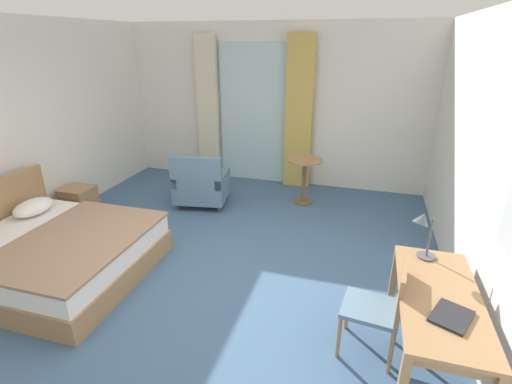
{
  "coord_description": "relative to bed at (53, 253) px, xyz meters",
  "views": [
    {
      "loc": [
        1.66,
        -3.24,
        2.51
      ],
      "look_at": [
        0.59,
        0.34,
        1.0
      ],
      "focal_mm": 26.44,
      "sensor_mm": 36.0,
      "label": 1
    }
  ],
  "objects": [
    {
      "name": "curtain_panel_left",
      "position": [
        0.4,
        3.61,
        1.04
      ],
      "size": [
        0.39,
        0.1,
        2.62
      ],
      "primitive_type": "cube",
      "color": "beige",
      "rests_on": "ground"
    },
    {
      "name": "round_cafe_table",
      "position": [
        2.37,
        2.85,
        0.27
      ],
      "size": [
        0.56,
        0.56,
        0.75
      ],
      "color": "#9E754C",
      "rests_on": "ground"
    },
    {
      "name": "desk_lamp",
      "position": [
        3.81,
        0.22,
        0.78
      ],
      "size": [
        0.27,
        0.26,
        0.49
      ],
      "color": "#4C4C51",
      "rests_on": "writing_desk"
    },
    {
      "name": "writing_desk",
      "position": [
        3.93,
        -0.24,
        0.36
      ],
      "size": [
        0.59,
        1.37,
        0.73
      ],
      "color": "#9E754C",
      "rests_on": "ground"
    },
    {
      "name": "ground",
      "position": [
        1.61,
        0.36,
        -0.32
      ],
      "size": [
        6.05,
        7.38,
        0.1
      ],
      "primitive_type": "cube",
      "color": "#426084"
    },
    {
      "name": "curtain_panel_right",
      "position": [
        2.11,
        3.61,
        1.04
      ],
      "size": [
        0.47,
        0.1,
        2.62
      ],
      "primitive_type": "cube",
      "color": "tan",
      "rests_on": "ground"
    },
    {
      "name": "wall_right",
      "position": [
        4.38,
        0.36,
        1.13
      ],
      "size": [
        0.12,
        6.98,
        2.81
      ],
      "primitive_type": "cube",
      "color": "silver",
      "rests_on": "ground"
    },
    {
      "name": "closed_book",
      "position": [
        3.97,
        -0.49,
        0.47
      ],
      "size": [
        0.34,
        0.37,
        0.02
      ],
      "primitive_type": "cube",
      "rotation": [
        0.0,
        0.0,
        -0.44
      ],
      "color": "#232328",
      "rests_on": "writing_desk"
    },
    {
      "name": "wall_back",
      "position": [
        1.61,
        3.79,
        1.13
      ],
      "size": [
        5.65,
        0.12,
        2.81
      ],
      "primitive_type": "cube",
      "color": "silver",
      "rests_on": "ground"
    },
    {
      "name": "bed",
      "position": [
        0.0,
        0.0,
        0.0
      ],
      "size": [
        1.98,
        1.83,
        0.96
      ],
      "color": "#9E754C",
      "rests_on": "ground"
    },
    {
      "name": "nightstand",
      "position": [
        -0.78,
        1.35,
        -0.04
      ],
      "size": [
        0.42,
        0.41,
        0.47
      ],
      "color": "#9E754C",
      "rests_on": "ground"
    },
    {
      "name": "desk_chair",
      "position": [
        3.54,
        -0.18,
        0.22
      ],
      "size": [
        0.5,
        0.46,
        0.87
      ],
      "color": "slate",
      "rests_on": "ground"
    },
    {
      "name": "balcony_glass_door",
      "position": [
        1.25,
        3.71,
        0.97
      ],
      "size": [
        1.27,
        0.02,
        2.48
      ],
      "primitive_type": "cube",
      "color": "silver",
      "rests_on": "ground"
    },
    {
      "name": "armchair_by_window",
      "position": [
        0.81,
        2.26,
        0.07
      ],
      "size": [
        0.91,
        0.85,
        0.89
      ],
      "color": "slate",
      "rests_on": "ground"
    }
  ]
}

